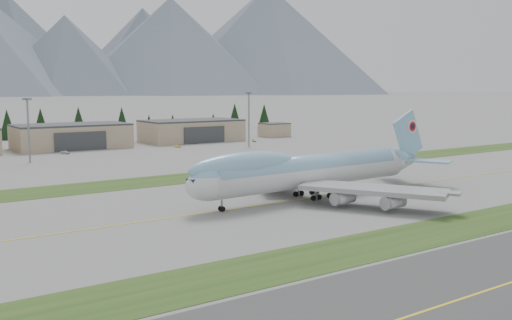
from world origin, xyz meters
TOP-DOWN VIEW (x-y plane):
  - ground at (0.00, 0.00)m, footprint 7000.00×7000.00m
  - grass_strip_near at (0.00, -38.00)m, footprint 400.00×14.00m
  - grass_strip_far at (0.00, 45.00)m, footprint 400.00×18.00m
  - taxiway_line_main at (0.00, 0.00)m, footprint 400.00×0.40m
  - boeing_747_freighter at (-1.59, 0.72)m, footprint 78.01×67.54m
  - hangar_center at (-15.00, 149.90)m, footprint 48.00×26.60m
  - hangar_right at (45.00, 149.90)m, footprint 48.00×26.60m
  - control_shed at (95.00, 148.00)m, footprint 14.00×12.00m
  - floodlight_masts at (-35.57, 108.99)m, footprint 158.56×7.41m
  - service_vehicle_a at (-24.10, 128.26)m, footprint 3.56×4.16m
  - service_vehicle_b at (25.39, 126.22)m, footprint 3.40×2.75m
  - service_vehicle_c at (69.45, 129.95)m, footprint 2.91×4.13m
  - conifer_belt at (0.22, 211.31)m, footprint 272.78×14.07m

SIDE VIEW (x-z plane):
  - ground at x=0.00m, z-range 0.00..0.00m
  - grass_strip_near at x=0.00m, z-range -0.04..0.04m
  - grass_strip_far at x=0.00m, z-range -0.04..0.04m
  - taxiway_line_main at x=0.00m, z-range -0.01..0.01m
  - service_vehicle_a at x=-24.10m, z-range -0.67..0.67m
  - service_vehicle_b at x=25.39m, z-range -0.54..0.54m
  - service_vehicle_c at x=69.45m, z-range -0.55..0.55m
  - control_shed at x=95.00m, z-range 0.00..7.60m
  - hangar_center at x=-15.00m, z-range -0.01..10.79m
  - hangar_right at x=45.00m, z-range -0.01..10.79m
  - boeing_747_freighter at x=-1.59m, z-range -3.51..17.11m
  - conifer_belt at x=0.22m, z-range -0.75..16.09m
  - floodlight_masts at x=-35.57m, z-range 3.67..28.41m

